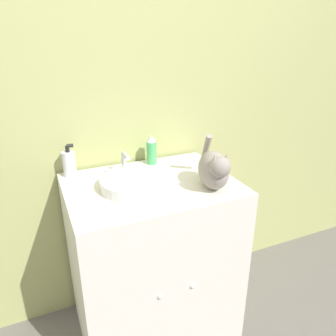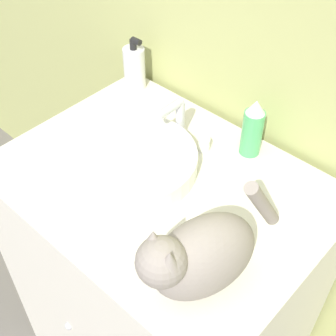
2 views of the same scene
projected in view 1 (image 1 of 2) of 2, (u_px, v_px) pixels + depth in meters
wall_back at (127, 98)px, 1.72m from camera, size 6.00×0.05×2.50m
vanity_cabinet at (153, 260)px, 1.74m from camera, size 0.80×0.61×0.91m
sink_basin at (135, 183)px, 1.51m from camera, size 0.32×0.32×0.05m
faucet at (125, 165)px, 1.64m from camera, size 0.20×0.10×0.12m
cat at (214, 169)px, 1.48m from camera, size 0.19×0.33×0.23m
soap_bottle at (69, 163)px, 1.62m from camera, size 0.06×0.06×0.17m
spray_bottle at (151, 150)px, 1.77m from camera, size 0.05×0.05×0.16m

